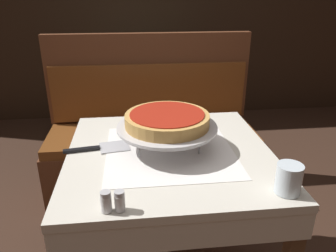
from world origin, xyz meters
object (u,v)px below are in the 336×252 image
object	(u,v)px
pepper_shaker	(120,201)
water_glass_near	(289,179)
pizza_server	(101,148)
dining_table_front	(170,170)
salt_shaker	(106,202)
booth_bench	(152,148)
pizza_pan_stand	(167,128)
dining_table_rear	(140,71)
condiment_caddy	(136,56)
deep_dish_pizza	(167,119)

from	to	relation	value
pepper_shaker	water_glass_near	bearing A→B (deg)	3.65
pizza_server	water_glass_near	world-z (taller)	water_glass_near
dining_table_front	salt_shaker	xyz separation A→B (m)	(-0.23, -0.36, 0.12)
water_glass_near	pepper_shaker	world-z (taller)	water_glass_near
booth_bench	pizza_pan_stand	world-z (taller)	booth_bench
dining_table_front	water_glass_near	size ratio (longest dim) A/B	8.35
water_glass_near	dining_table_rear	bearing A→B (deg)	100.57
dining_table_rear	pizza_pan_stand	bearing A→B (deg)	-88.18
booth_bench	condiment_caddy	xyz separation A→B (m)	(-0.08, 0.94, 0.46)
water_glass_near	pepper_shaker	xyz separation A→B (m)	(-0.53, -0.03, -0.02)
dining_table_rear	deep_dish_pizza	size ratio (longest dim) A/B	2.35
dining_table_front	booth_bench	distance (m)	0.93
pepper_shaker	dining_table_rear	bearing A→B (deg)	86.74
salt_shaker	booth_bench	bearing A→B (deg)	80.30
booth_bench	water_glass_near	distance (m)	1.34
dining_table_front	pepper_shaker	distance (m)	0.43
water_glass_near	condiment_caddy	world-z (taller)	condiment_caddy
booth_bench	water_glass_near	size ratio (longest dim) A/B	14.19
pepper_shaker	condiment_caddy	distance (m)	2.17
dining_table_front	booth_bench	bearing A→B (deg)	91.26
dining_table_rear	deep_dish_pizza	xyz separation A→B (m)	(0.06, -1.81, 0.23)
deep_dish_pizza	pizza_server	size ratio (longest dim) A/B	1.26
pizza_server	salt_shaker	bearing A→B (deg)	-83.25
condiment_caddy	pizza_server	bearing A→B (deg)	-95.96
booth_bench	pizza_server	distance (m)	0.96
salt_shaker	condiment_caddy	bearing A→B (deg)	86.45
booth_bench	pizza_server	world-z (taller)	booth_bench
salt_shaker	condiment_caddy	world-z (taller)	condiment_caddy
dining_table_front	pepper_shaker	xyz separation A→B (m)	(-0.19, -0.36, 0.12)
pizza_pan_stand	deep_dish_pizza	distance (m)	0.04
dining_table_front	pizza_server	bearing A→B (deg)	170.28
booth_bench	pizza_server	xyz separation A→B (m)	(-0.26, -0.82, 0.43)
deep_dish_pizza	pepper_shaker	world-z (taller)	deep_dish_pizza
deep_dish_pizza	condiment_caddy	world-z (taller)	deep_dish_pizza
pizza_pan_stand	salt_shaker	bearing A→B (deg)	-119.55
dining_table_rear	pizza_pan_stand	world-z (taller)	pizza_pan_stand
salt_shaker	dining_table_rear	bearing A→B (deg)	85.72
dining_table_rear	deep_dish_pizza	world-z (taller)	deep_dish_pizza
dining_table_rear	salt_shaker	size ratio (longest dim) A/B	12.00
pizza_server	salt_shaker	distance (m)	0.42
water_glass_near	salt_shaker	distance (m)	0.57
booth_bench	deep_dish_pizza	bearing A→B (deg)	-89.19
booth_bench	salt_shaker	world-z (taller)	booth_bench
dining_table_rear	pepper_shaker	distance (m)	2.21
water_glass_near	salt_shaker	world-z (taller)	water_glass_near
pizza_pan_stand	pizza_server	distance (m)	0.28
water_glass_near	pepper_shaker	bearing A→B (deg)	-176.35
pizza_pan_stand	water_glass_near	distance (m)	0.50
pizza_pan_stand	pepper_shaker	xyz separation A→B (m)	(-0.18, -0.39, -0.06)
deep_dish_pizza	salt_shaker	distance (m)	0.46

